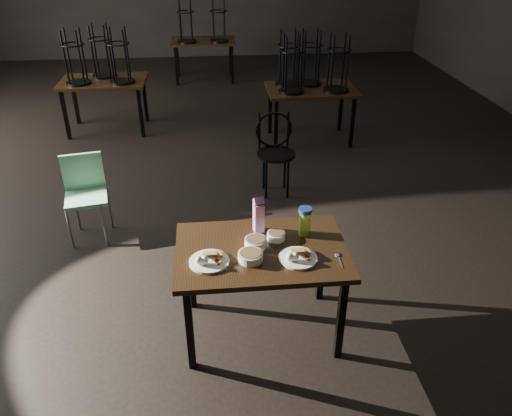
{
  "coord_description": "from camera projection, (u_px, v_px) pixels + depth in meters",
  "views": [
    {
      "loc": [
        0.13,
        -5.67,
        2.75
      ],
      "look_at": [
        0.44,
        -2.43,
        0.85
      ],
      "focal_mm": 35.0,
      "sensor_mm": 36.0,
      "label": 1
    }
  ],
  "objects": [
    {
      "name": "main_table",
      "position": [
        262.0,
        258.0,
        3.51
      ],
      "size": [
        1.2,
        0.8,
        0.75
      ],
      "color": "black",
      "rests_on": "ground"
    },
    {
      "name": "plate_left",
      "position": [
        209.0,
        260.0,
        3.33
      ],
      "size": [
        0.27,
        0.27,
        0.09
      ],
      "color": "white",
      "rests_on": "main_table"
    },
    {
      "name": "plate_right",
      "position": [
        298.0,
        257.0,
        3.36
      ],
      "size": [
        0.26,
        0.26,
        0.09
      ],
      "color": "white",
      "rests_on": "main_table"
    },
    {
      "name": "bowl_near",
      "position": [
        256.0,
        242.0,
        3.49
      ],
      "size": [
        0.16,
        0.16,
        0.06
      ],
      "color": "white",
      "rests_on": "main_table"
    },
    {
      "name": "bowl_far",
      "position": [
        276.0,
        236.0,
        3.57
      ],
      "size": [
        0.13,
        0.13,
        0.05
      ],
      "color": "white",
      "rests_on": "main_table"
    },
    {
      "name": "bowl_big",
      "position": [
        250.0,
        256.0,
        3.35
      ],
      "size": [
        0.17,
        0.17,
        0.06
      ],
      "color": "white",
      "rests_on": "main_table"
    },
    {
      "name": "juice_carton",
      "position": [
        259.0,
        216.0,
        3.61
      ],
      "size": [
        0.08,
        0.08,
        0.28
      ],
      "color": "#911A7A",
      "rests_on": "main_table"
    },
    {
      "name": "water_bottle",
      "position": [
        305.0,
        221.0,
        3.59
      ],
      "size": [
        0.13,
        0.13,
        0.22
      ],
      "color": "#A3DA40",
      "rests_on": "main_table"
    },
    {
      "name": "spoon",
      "position": [
        338.0,
        256.0,
        3.4
      ],
      "size": [
        0.04,
        0.18,
        0.01
      ],
      "color": "silver",
      "rests_on": "main_table"
    },
    {
      "name": "bentwood_chair",
      "position": [
        275.0,
        147.0,
        5.55
      ],
      "size": [
        0.43,
        0.43,
        0.91
      ],
      "rotation": [
        0.0,
        0.0,
        0.03
      ],
      "color": "black",
      "rests_on": "ground"
    },
    {
      "name": "school_chair",
      "position": [
        85.0,
        190.0,
        4.76
      ],
      "size": [
        0.45,
        0.45,
        0.83
      ],
      "rotation": [
        0.0,
        0.0,
        0.19
      ],
      "color": "#7ABE99",
      "rests_on": "ground"
    },
    {
      "name": "bg_table_left",
      "position": [
        102.0,
        78.0,
        7.06
      ],
      "size": [
        1.2,
        0.8,
        1.48
      ],
      "color": "black",
      "rests_on": "ground"
    },
    {
      "name": "bg_table_right",
      "position": [
        309.0,
        84.0,
        6.73
      ],
      "size": [
        1.2,
        0.8,
        1.48
      ],
      "color": "black",
      "rests_on": "ground"
    },
    {
      "name": "bg_table_far",
      "position": [
        203.0,
        40.0,
        9.35
      ],
      "size": [
        1.2,
        0.8,
        1.48
      ],
      "color": "black",
      "rests_on": "ground"
    }
  ]
}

